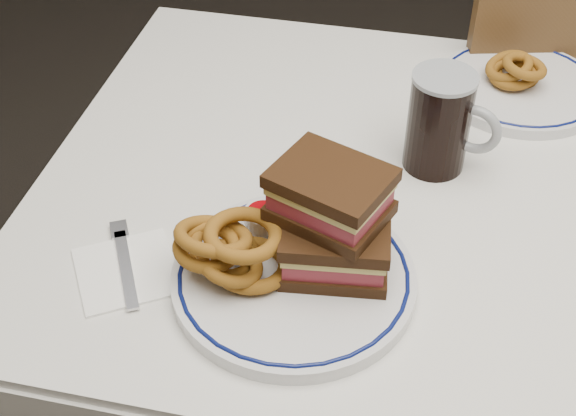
% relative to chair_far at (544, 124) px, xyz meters
% --- Properties ---
extents(dining_table, '(1.27, 0.87, 0.75)m').
position_rel_chair_far_xyz_m(dining_table, '(-0.14, -0.54, 0.13)').
color(dining_table, silver).
rests_on(dining_table, floor).
extents(chair_far, '(0.53, 0.53, 0.95)m').
position_rel_chair_far_xyz_m(chair_far, '(0.00, 0.00, 0.00)').
color(chair_far, '#432C15').
rests_on(chair_far, floor).
extents(main_plate, '(0.30, 0.30, 0.02)m').
position_rel_chair_far_xyz_m(main_plate, '(-0.36, -0.76, 0.25)').
color(main_plate, silver).
rests_on(main_plate, dining_table).
extents(reuben_sandwich, '(0.16, 0.15, 0.13)m').
position_rel_chair_far_xyz_m(reuben_sandwich, '(-0.32, -0.73, 0.32)').
color(reuben_sandwich, black).
rests_on(reuben_sandwich, main_plate).
extents(onion_rings_main, '(0.15, 0.12, 0.09)m').
position_rel_chair_far_xyz_m(onion_rings_main, '(-0.44, -0.77, 0.29)').
color(onion_rings_main, '#653F0D').
rests_on(onion_rings_main, main_plate).
extents(ketchup_ramekin, '(0.05, 0.05, 0.03)m').
position_rel_chair_far_xyz_m(ketchup_ramekin, '(-0.42, -0.69, 0.27)').
color(ketchup_ramekin, white).
rests_on(ketchup_ramekin, main_plate).
extents(beer_mug, '(0.13, 0.09, 0.15)m').
position_rel_chair_far_xyz_m(beer_mug, '(-0.21, -0.48, 0.31)').
color(beer_mug, black).
rests_on(beer_mug, dining_table).
extents(far_plate, '(0.27, 0.27, 0.02)m').
position_rel_chair_far_xyz_m(far_plate, '(-0.09, -0.26, 0.24)').
color(far_plate, silver).
rests_on(far_plate, dining_table).
extents(onion_rings_far, '(0.10, 0.11, 0.06)m').
position_rel_chair_far_xyz_m(onion_rings_far, '(-0.11, -0.26, 0.27)').
color(onion_rings_far, '#653F0D').
rests_on(onion_rings_far, far_plate).
extents(napkin_fork, '(0.17, 0.17, 0.01)m').
position_rel_chair_far_xyz_m(napkin_fork, '(-0.58, -0.78, 0.24)').
color(napkin_fork, white).
rests_on(napkin_fork, dining_table).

